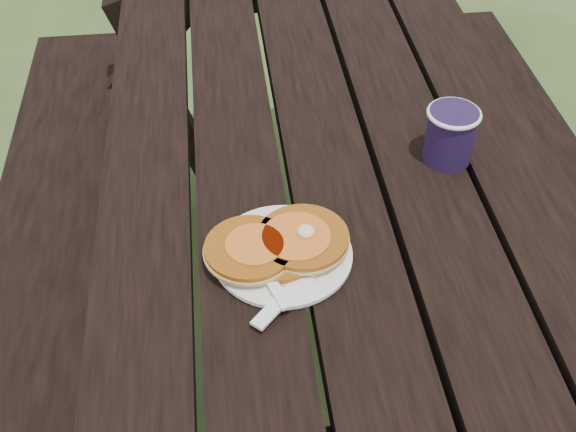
{
  "coord_description": "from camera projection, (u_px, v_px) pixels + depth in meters",
  "views": [
    {
      "loc": [
        -0.18,
        -1.05,
        1.51
      ],
      "look_at": [
        -0.09,
        -0.3,
        0.8
      ],
      "focal_mm": 45.0,
      "sensor_mm": 36.0,
      "label": 1
    }
  ],
  "objects": [
    {
      "name": "pancake_stack",
      "position": [
        278.0,
        245.0,
        1.03
      ],
      "size": [
        0.21,
        0.14,
        0.04
      ],
      "rotation": [
        0.0,
        0.0,
        0.43
      ],
      "color": "#A75812",
      "rests_on": "plate"
    },
    {
      "name": "fork",
      "position": [
        270.0,
        280.0,
        0.99
      ],
      "size": [
        0.08,
        0.16,
        0.01
      ],
      "primitive_type": null,
      "rotation": [
        0.0,
        0.0,
        0.32
      ],
      "color": "white",
      "rests_on": "plate"
    },
    {
      "name": "coffee_cup",
      "position": [
        451.0,
        132.0,
        1.17
      ],
      "size": [
        0.09,
        0.09,
        0.1
      ],
      "rotation": [
        0.0,
        0.0,
        -0.21
      ],
      "color": "#211337",
      "rests_on": "picnic_table"
    },
    {
      "name": "picnic_table",
      "position": [
        313.0,
        262.0,
        1.56
      ],
      "size": [
        1.36,
        1.8,
        0.75
      ],
      "color": "black",
      "rests_on": "ground"
    },
    {
      "name": "ground",
      "position": [
        309.0,
        362.0,
        1.81
      ],
      "size": [
        60.0,
        60.0,
        0.0
      ],
      "primitive_type": "plane",
      "color": "#2F431D",
      "rests_on": "ground"
    },
    {
      "name": "knife",
      "position": [
        296.0,
        285.0,
        0.99
      ],
      "size": [
        0.14,
        0.15,
        0.0
      ],
      "primitive_type": "cube",
      "rotation": [
        0.0,
        0.0,
        -0.75
      ],
      "color": "white",
      "rests_on": "plate"
    },
    {
      "name": "plate",
      "position": [
        283.0,
        255.0,
        1.04
      ],
      "size": [
        0.24,
        0.24,
        0.01
      ],
      "primitive_type": "cylinder",
      "rotation": [
        0.0,
        0.0,
        0.29
      ],
      "color": "white",
      "rests_on": "picnic_table"
    }
  ]
}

